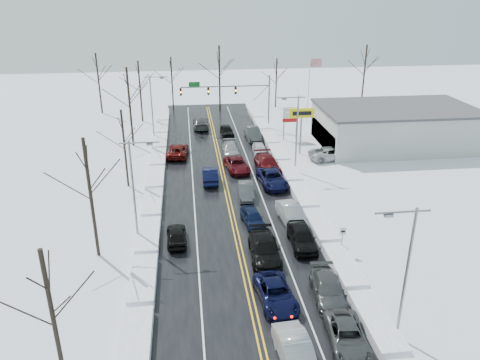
{
  "coord_description": "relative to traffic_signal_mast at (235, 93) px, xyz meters",
  "views": [
    {
      "loc": [
        -3.95,
        -39.78,
        20.46
      ],
      "look_at": [
        1.08,
        2.34,
        2.5
      ],
      "focal_mm": 35.0,
      "sensor_mm": 36.0,
      "label": 1
    }
  ],
  "objects": [
    {
      "name": "tree_far_b",
      "position": [
        -9.45,
        13.01,
        0.81
      ],
      "size": [
        3.6,
        3.6,
        9.0
      ],
      "color": "#2D231C",
      "rests_on": "ground"
    },
    {
      "name": "oncoming_car_1",
      "position": [
        -8.61,
        -11.01,
        -5.48
      ],
      "size": [
        2.96,
        5.57,
        1.49
      ],
      "primitive_type": "imported",
      "rotation": [
        0.0,
        0.0,
        3.05
      ],
      "color": "#550D0B",
      "rests_on": "ground"
    },
    {
      "name": "queued_car_14",
      "position": [
        1.66,
        -21.56,
        -5.48
      ],
      "size": [
        3.0,
        5.84,
        1.58
      ],
      "primitive_type": "imported",
      "rotation": [
        0.0,
        0.0,
        0.07
      ],
      "color": "black",
      "rests_on": "ground"
    },
    {
      "name": "snow_bank_left",
      "position": [
        -11.05,
        -25.99,
        -5.48
      ],
      "size": [
        1.87,
        72.0,
        0.72
      ],
      "primitive_type": "cube",
      "color": "white",
      "rests_on": "ground"
    },
    {
      "name": "tree_left_d",
      "position": [
        -14.65,
        -5.99,
        1.86
      ],
      "size": [
        4.2,
        4.2,
        10.5
      ],
      "color": "#2D231C",
      "rests_on": "ground"
    },
    {
      "name": "snow_bank_right",
      "position": [
        4.15,
        -25.99,
        -5.48
      ],
      "size": [
        1.87,
        72.0,
        0.72
      ],
      "primitive_type": "cube",
      "color": "white",
      "rests_on": "ground"
    },
    {
      "name": "streetlight_nw",
      "position": [
        -11.74,
        -3.99,
        -0.17
      ],
      "size": [
        3.2,
        0.25,
        9.0
      ],
      "color": "slate",
      "rests_on": "ground"
    },
    {
      "name": "queued_car_6",
      "position": [
        -1.69,
        -16.81,
        -5.48
      ],
      "size": [
        3.06,
        5.47,
        1.45
      ],
      "primitive_type": "imported",
      "rotation": [
        0.0,
        0.0,
        0.13
      ],
      "color": "#4B0A10",
      "rests_on": "ground"
    },
    {
      "name": "queued_car_17",
      "position": [
        1.89,
        -5.28,
        -5.48
      ],
      "size": [
        2.02,
        5.23,
        1.7
      ],
      "primitive_type": "imported",
      "rotation": [
        0.0,
        0.0,
        0.04
      ],
      "color": "#383A3C",
      "rests_on": "ground"
    },
    {
      "name": "flagpole",
      "position": [
        11.72,
        2.01,
        0.45
      ],
      "size": [
        1.87,
        1.2,
        10.0
      ],
      "color": "silver",
      "rests_on": "ground"
    },
    {
      "name": "queued_car_2",
      "position": [
        -1.8,
        -41.7,
        -5.48
      ],
      "size": [
        2.76,
        5.26,
        1.41
      ],
      "primitive_type": "imported",
      "rotation": [
        0.0,
        0.0,
        0.08
      ],
      "color": "black",
      "rests_on": "ground"
    },
    {
      "name": "queued_car_10",
      "position": [
        1.73,
        -46.34,
        -5.48
      ],
      "size": [
        2.66,
        5.01,
        1.34
      ],
      "primitive_type": "imported",
      "rotation": [
        0.0,
        0.0,
        -0.09
      ],
      "color": "#393C3E",
      "rests_on": "ground"
    },
    {
      "name": "queued_car_8",
      "position": [
        -1.58,
        -3.07,
        -5.48
      ],
      "size": [
        1.95,
        4.32,
        1.44
      ],
      "primitive_type": "imported",
      "rotation": [
        0.0,
        0.0,
        0.06
      ],
      "color": "black",
      "rests_on": "ground"
    },
    {
      "name": "oncoming_car_3",
      "position": [
        -8.64,
        -32.7,
        -5.48
      ],
      "size": [
        1.8,
        4.18,
        1.41
      ],
      "primitive_type": "imported",
      "rotation": [
        0.0,
        0.0,
        3.18
      ],
      "color": "black",
      "rests_on": "ground"
    },
    {
      "name": "traffic_signal_mast",
      "position": [
        0.0,
        0.0,
        0.0
      ],
      "size": [
        13.28,
        0.39,
        8.0
      ],
      "color": "slate",
      "rests_on": "ground"
    },
    {
      "name": "tires_plus_sign",
      "position": [
        7.05,
        -12.0,
        -0.49
      ],
      "size": [
        3.2,
        0.34,
        6.0
      ],
      "color": "slate",
      "rests_on": "ground"
    },
    {
      "name": "tree_far_e",
      "position": [
        24.55,
        13.01,
        1.86
      ],
      "size": [
        4.2,
        4.2,
        10.5
      ],
      "color": "#2D231C",
      "rests_on": "ground"
    },
    {
      "name": "tree_left_c",
      "position": [
        -13.95,
        -19.99,
        0.46
      ],
      "size": [
        3.4,
        3.4,
        8.5
      ],
      "color": "#2D231C",
      "rests_on": "ground"
    },
    {
      "name": "streetlight_sw",
      "position": [
        -11.74,
        -31.99,
        -0.17
      ],
      "size": [
        3.2,
        0.25,
        9.0
      ],
      "color": "slate",
      "rests_on": "ground"
    },
    {
      "name": "tree_far_d",
      "position": [
        8.55,
        12.51,
        0.46
      ],
      "size": [
        3.4,
        3.4,
        8.5
      ],
      "color": "#2D231C",
      "rests_on": "ground"
    },
    {
      "name": "parked_car_1",
      "position": [
        13.66,
        -13.29,
        -5.48
      ],
      "size": [
        2.41,
        5.18,
        1.47
      ],
      "primitive_type": "imported",
      "rotation": [
        0.0,
        0.0,
        -0.07
      ],
      "color": "#383A3C",
      "rests_on": "ground"
    },
    {
      "name": "tree_far_a",
      "position": [
        -21.45,
        12.01,
        1.51
      ],
      "size": [
        4.0,
        4.0,
        10.0
      ],
      "color": "#2D231C",
      "rests_on": "ground"
    },
    {
      "name": "speed_limit_sign",
      "position": [
        4.75,
        -35.99,
        -3.84
      ],
      "size": [
        0.55,
        0.09,
        2.35
      ],
      "color": "slate",
      "rests_on": "ground"
    },
    {
      "name": "ground",
      "position": [
        -3.45,
        -27.99,
        -5.48
      ],
      "size": [
        160.0,
        160.0,
        0.0
      ],
      "primitive_type": "plane",
      "color": "white",
      "rests_on": "ground"
    },
    {
      "name": "road_surface",
      "position": [
        -3.45,
        -25.99,
        -5.47
      ],
      "size": [
        14.0,
        84.0,
        0.01
      ],
      "primitive_type": "cube",
      "color": "black",
      "rests_on": "ground"
    },
    {
      "name": "tree_far_c",
      "position": [
        -1.45,
        11.01,
        2.21
      ],
      "size": [
        4.4,
        4.4,
        11.0
      ],
      "color": "#2D231C",
      "rests_on": "ground"
    },
    {
      "name": "streetlight_se",
      "position": [
        4.85,
        -45.99,
        -0.17
      ],
      "size": [
        3.2,
        0.25,
        9.0
      ],
      "color": "slate",
      "rests_on": "ground"
    },
    {
      "name": "queued_car_4",
      "position": [
        -1.75,
        -30.31,
        -5.48
      ],
      "size": [
        2.21,
        4.32,
        1.41
      ],
      "primitive_type": "imported",
      "rotation": [
        0.0,
        0.0,
        0.14
      ],
      "color": "black",
      "rests_on": "ground"
    },
    {
      "name": "queued_car_7",
      "position": [
        -1.83,
        -11.2,
        -5.48
      ],
      "size": [
        2.25,
        5.08,
        1.45
      ],
      "primitive_type": "imported",
      "rotation": [
        0.0,
        0.0,
        -0.05
      ],
      "color": "#97999E",
      "rests_on": "ground"
    },
    {
      "name": "queued_car_16",
      "position": [
        1.8,
        -11.95,
        -5.48
      ],
      "size": [
        1.92,
        4.34,
        1.45
      ],
      "primitive_type": "imported",
      "rotation": [
        0.0,
        0.0,
        -0.05
      ],
      "color": "silver",
      "rests_on": "ground"
    },
    {
      "name": "streetlight_ne",
      "position": [
        4.85,
        -17.99,
        -0.17
      ],
      "size": [
        3.2,
        0.25,
        9.0
      ],
      "color": "slate",
      "rests_on": "ground"
    },
    {
      "name": "oncoming_car_0",
      "position": [
        -5.02,
        -19.82,
        -5.48
      ],
      "size": [
        1.7,
        4.8,
        1.58
      ],
      "primitive_type": "imported",
      "rotation": [
        0.0,
        0.0,
        3.13
      ],
      "color": "black",
      "rests_on": "ground"
    },
    {
      "name": "queued_car_13",
      "position": [
        1.84,
        -30.33,
        -5.48
      ],
      "size": [
        2.23,
        5.2,
        1.67
      ],
      "primitive_type": "imported",
      "rotation": [
        0.0,
        0.0,
        0.09
      ],
      "color": "#989A9F",
      "rests_on": "ground"
    },
    {
      "name": "queued_car_15",
      "position": [
        1.86,
        -17.33,
        -5.48
      ],
      "size": [
        2.68,
        6.04,
        1.72
      ],
      "primitive_type": "imported",
      "rotation": [
        0.0,
        0.0,
        0.05
      ],
      "color": "#48090D",
      "rests_on": "ground"
    },
    {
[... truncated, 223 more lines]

